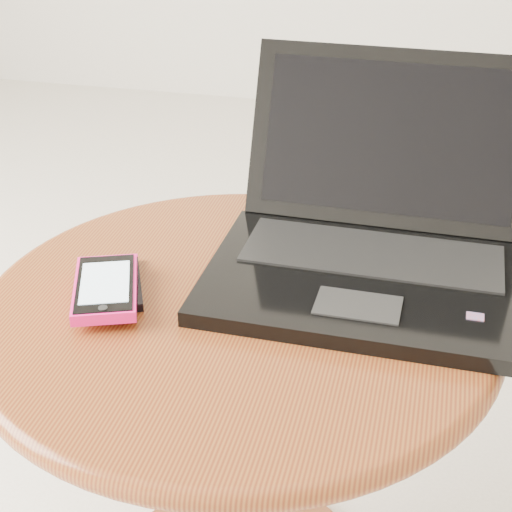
# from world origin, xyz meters

# --- Properties ---
(table) EXTENTS (0.56, 0.56, 0.44)m
(table) POSITION_xyz_m (-0.05, 0.01, 0.35)
(table) COLOR #5A2E13
(table) RESTS_ON ground
(laptop) EXTENTS (0.35, 0.33, 0.21)m
(laptop) POSITION_xyz_m (0.08, 0.11, 0.48)
(laptop) COLOR black
(laptop) RESTS_ON table
(phone_black) EXTENTS (0.10, 0.12, 0.01)m
(phone_black) POSITION_xyz_m (-0.18, 0.01, 0.45)
(phone_black) COLOR black
(phone_black) RESTS_ON table
(phone_pink) EXTENTS (0.10, 0.14, 0.01)m
(phone_pink) POSITION_xyz_m (-0.18, -0.02, 0.46)
(phone_pink) COLOR #FF177A
(phone_pink) RESTS_ON phone_black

